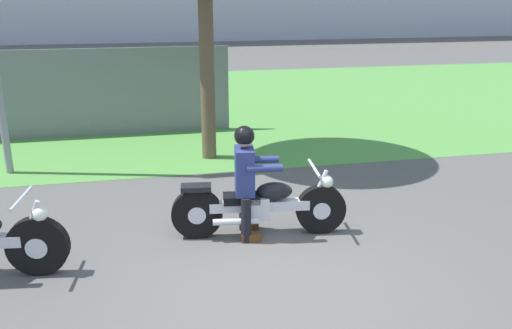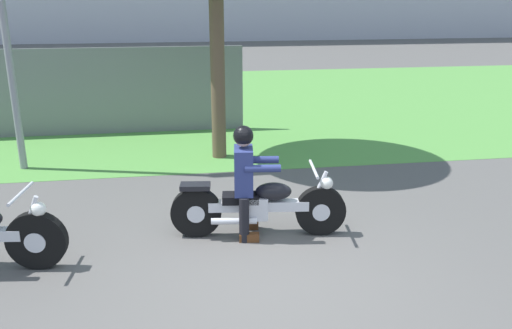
{
  "view_description": "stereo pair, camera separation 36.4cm",
  "coord_description": "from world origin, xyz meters",
  "views": [
    {
      "loc": [
        -1.25,
        -4.78,
        2.86
      ],
      "look_at": [
        0.09,
        1.34,
        0.85
      ],
      "focal_mm": 37.69,
      "sensor_mm": 36.0,
      "label": 1
    },
    {
      "loc": [
        -0.9,
        -4.85,
        2.86
      ],
      "look_at": [
        0.09,
        1.34,
        0.85
      ],
      "focal_mm": 37.69,
      "sensor_mm": 36.0,
      "label": 2
    }
  ],
  "objects": [
    {
      "name": "fence_segment",
      "position": [
        -2.86,
        6.63,
        0.9
      ],
      "size": [
        7.0,
        0.06,
        1.8
      ],
      "primitive_type": "cube",
      "color": "slate",
      "rests_on": "ground"
    },
    {
      "name": "rider_lead",
      "position": [
        -0.07,
        1.16,
        0.81
      ],
      "size": [
        0.59,
        0.5,
        1.39
      ],
      "rotation": [
        0.0,
        0.0,
        -0.12
      ],
      "color": "black",
      "rests_on": "ground"
    },
    {
      "name": "grass_verge",
      "position": [
        0.0,
        9.62,
        0.0
      ],
      "size": [
        60.0,
        12.0,
        0.01
      ],
      "primitive_type": "cube",
      "color": "#549342",
      "rests_on": "ground"
    },
    {
      "name": "ground",
      "position": [
        0.0,
        0.0,
        0.0
      ],
      "size": [
        120.0,
        120.0,
        0.0
      ],
      "primitive_type": "plane",
      "color": "#565451"
    },
    {
      "name": "motorcycle_lead",
      "position": [
        0.1,
        1.14,
        0.38
      ],
      "size": [
        2.14,
        0.66,
        0.87
      ],
      "rotation": [
        0.0,
        0.0,
        -0.12
      ],
      "color": "black",
      "rests_on": "ground"
    }
  ]
}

